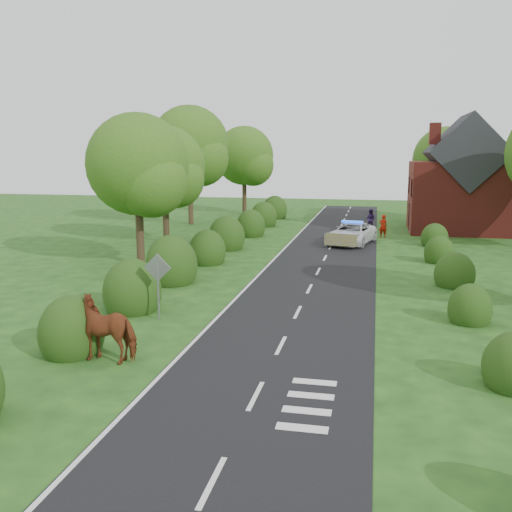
% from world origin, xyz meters
% --- Properties ---
extents(ground, '(120.00, 120.00, 0.00)m').
position_xyz_m(ground, '(0.00, 0.00, 0.00)').
color(ground, '#1D4018').
extents(road, '(6.00, 70.00, 0.02)m').
position_xyz_m(road, '(0.00, 15.00, 0.01)').
color(road, black).
rests_on(road, ground).
extents(road_markings, '(4.96, 70.00, 0.01)m').
position_xyz_m(road_markings, '(-1.60, 12.93, 0.03)').
color(road_markings, white).
rests_on(road_markings, road).
extents(hedgerow_left, '(2.75, 50.41, 3.00)m').
position_xyz_m(hedgerow_left, '(-6.51, 11.69, 0.75)').
color(hedgerow_left, '#234311').
rests_on(hedgerow_left, ground).
extents(hedgerow_right, '(2.10, 45.78, 2.10)m').
position_xyz_m(hedgerow_right, '(6.60, 11.21, 0.55)').
color(hedgerow_right, '#234311').
rests_on(hedgerow_right, ground).
extents(tree_left_a, '(5.74, 5.60, 8.38)m').
position_xyz_m(tree_left_a, '(-9.75, 11.86, 5.34)').
color(tree_left_a, '#332316').
rests_on(tree_left_a, ground).
extents(tree_left_b, '(5.74, 5.60, 8.07)m').
position_xyz_m(tree_left_b, '(-11.25, 19.86, 5.04)').
color(tree_left_b, '#332316').
rests_on(tree_left_b, ground).
extents(tree_left_c, '(6.97, 6.80, 10.22)m').
position_xyz_m(tree_left_c, '(-12.70, 29.83, 6.53)').
color(tree_left_c, '#332316').
rests_on(tree_left_c, ground).
extents(tree_left_d, '(6.15, 6.00, 8.89)m').
position_xyz_m(tree_left_d, '(-10.23, 39.85, 5.64)').
color(tree_left_d, '#332316').
rests_on(tree_left_d, ground).
extents(tree_right_c, '(6.15, 6.00, 8.58)m').
position_xyz_m(tree_right_c, '(9.27, 37.85, 5.34)').
color(tree_right_c, '#332316').
rests_on(tree_right_c, ground).
extents(road_sign, '(1.06, 0.08, 2.53)m').
position_xyz_m(road_sign, '(-5.00, 2.00, 1.65)').
color(road_sign, gray).
rests_on(road_sign, ground).
extents(house, '(8.00, 7.40, 9.17)m').
position_xyz_m(house, '(9.49, 30.00, 3.79)').
color(house, maroon).
rests_on(house, ground).
extents(cow, '(2.33, 1.25, 1.64)m').
position_xyz_m(cow, '(-4.91, -2.16, 0.82)').
color(cow, '#5C3111').
rests_on(cow, ground).
extents(police_van, '(3.57, 5.70, 1.61)m').
position_xyz_m(police_van, '(1.31, 21.74, 0.73)').
color(police_van, silver).
rests_on(police_van, ground).
extents(pedestrian_red, '(0.71, 0.57, 1.71)m').
position_xyz_m(pedestrian_red, '(3.43, 25.26, 0.85)').
color(pedestrian_red, '#B51809').
rests_on(pedestrian_red, ground).
extents(pedestrian_purple, '(0.95, 0.83, 1.68)m').
position_xyz_m(pedestrian_purple, '(2.45, 29.65, 0.84)').
color(pedestrian_purple, '#362055').
rests_on(pedestrian_purple, ground).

